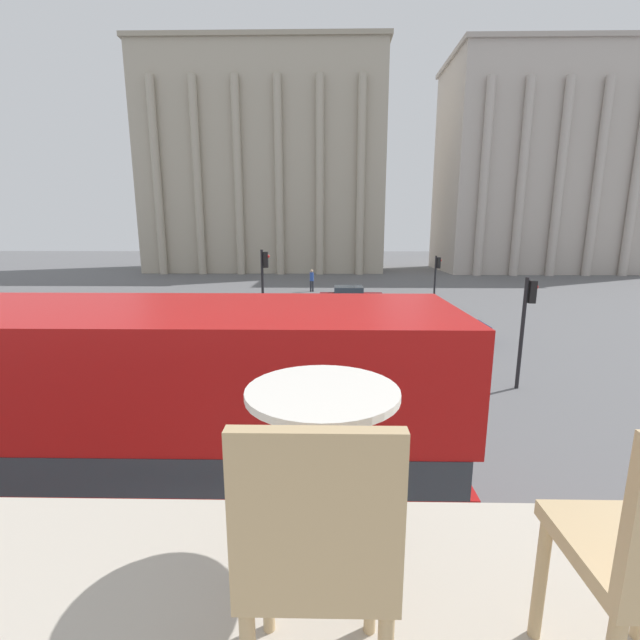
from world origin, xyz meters
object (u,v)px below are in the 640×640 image
at_px(plaza_building_left, 266,167).
at_px(pedestrian_grey, 235,320).
at_px(traffic_light_far, 437,274).
at_px(pedestrian_red, 342,354).
at_px(cafe_chair_0, 317,550).
at_px(traffic_light_mid, 264,282).
at_px(car_maroon, 351,296).
at_px(traffic_light_near, 526,317).
at_px(cafe_dining_table, 322,436).
at_px(double_decker_bus, 26,439).
at_px(car_navy, 438,327).
at_px(pedestrian_blue, 312,279).
at_px(plaza_building_right, 550,168).

xyz_separation_m(plaza_building_left, pedestrian_grey, (3.42, -36.78, -11.66)).
xyz_separation_m(traffic_light_far, pedestrian_red, (-6.51, -13.81, -1.32)).
relative_size(cafe_chair_0, pedestrian_red, 0.57).
bearing_deg(traffic_light_mid, pedestrian_grey, -175.71).
relative_size(plaza_building_left, car_maroon, 6.86).
bearing_deg(traffic_light_near, cafe_dining_table, -118.15).
bearing_deg(plaza_building_left, double_decker_bus, -85.89).
xyz_separation_m(traffic_light_far, pedestrian_grey, (-11.27, -8.56, -1.25)).
height_order(cafe_dining_table, traffic_light_far, cafe_dining_table).
xyz_separation_m(plaza_building_left, traffic_light_mid, (4.80, -36.67, -9.94)).
xyz_separation_m(traffic_light_near, car_navy, (-1.19, 5.89, -1.66)).
bearing_deg(traffic_light_far, double_decker_bus, -116.20).
xyz_separation_m(traffic_light_mid, pedestrian_grey, (-1.38, -0.10, -1.72)).
distance_m(traffic_light_near, pedestrian_blue, 23.20).
bearing_deg(cafe_dining_table, pedestrian_blue, 92.21).
distance_m(cafe_chair_0, traffic_light_mid, 18.50).
distance_m(cafe_chair_0, car_navy, 19.18).
bearing_deg(traffic_light_mid, traffic_light_near, -33.19).
height_order(traffic_light_near, car_maroon, traffic_light_near).
relative_size(traffic_light_mid, traffic_light_far, 1.22).
bearing_deg(car_maroon, pedestrian_grey, 103.00).
bearing_deg(double_decker_bus, pedestrian_grey, 98.37).
xyz_separation_m(traffic_light_near, pedestrian_grey, (-10.49, 5.85, -1.38)).
height_order(cafe_chair_0, plaza_building_left, plaza_building_left).
bearing_deg(double_decker_bus, cafe_chair_0, -39.00).
distance_m(plaza_building_right, car_navy, 43.04).
xyz_separation_m(cafe_chair_0, traffic_light_mid, (-2.85, 18.22, -1.52)).
height_order(cafe_dining_table, pedestrian_red, cafe_dining_table).
distance_m(cafe_dining_table, pedestrian_blue, 33.75).
distance_m(double_decker_bus, pedestrian_red, 9.86).
relative_size(traffic_light_near, pedestrian_red, 2.24).
relative_size(traffic_light_near, traffic_light_far, 1.06).
height_order(double_decker_bus, plaza_building_left, plaza_building_left).
height_order(plaza_building_left, pedestrian_grey, plaza_building_left).
height_order(traffic_light_mid, car_maroon, traffic_light_mid).
bearing_deg(traffic_light_near, traffic_light_mid, 146.81).
distance_m(traffic_light_mid, pedestrian_blue, 16.11).
height_order(pedestrian_blue, pedestrian_grey, pedestrian_blue).
bearing_deg(plaza_building_left, car_maroon, -71.61).
bearing_deg(pedestrian_red, cafe_chair_0, -36.32).
bearing_deg(pedestrian_red, double_decker_bus, -61.67).
height_order(traffic_light_near, car_navy, traffic_light_near).
xyz_separation_m(car_maroon, pedestrian_grey, (-5.79, -9.08, 0.29)).
bearing_deg(pedestrian_blue, car_maroon, -83.35).
bearing_deg(plaza_building_right, cafe_chair_0, -116.58).
xyz_separation_m(traffic_light_mid, pedestrian_blue, (1.56, 15.95, -1.64)).
bearing_deg(plaza_building_left, traffic_light_far, -62.50).
bearing_deg(cafe_chair_0, double_decker_bus, 135.38).
height_order(cafe_chair_0, traffic_light_mid, cafe_chair_0).
relative_size(traffic_light_near, traffic_light_mid, 0.86).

